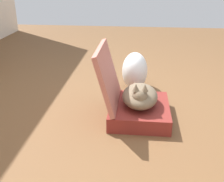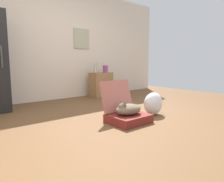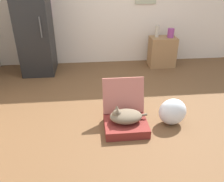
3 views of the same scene
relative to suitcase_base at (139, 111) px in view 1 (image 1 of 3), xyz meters
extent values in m
plane|color=brown|center=(0.10, 0.24, -0.06)|extent=(7.68, 7.68, 0.00)
cube|color=maroon|center=(0.00, 0.00, 0.00)|extent=(0.54, 0.48, 0.12)
cube|color=#B26356|center=(0.00, 0.25, 0.29)|extent=(0.54, 0.16, 0.47)
ellipsoid|color=brown|center=(0.00, 0.00, 0.13)|extent=(0.41, 0.28, 0.15)
sphere|color=brown|center=(-0.11, 0.00, 0.18)|extent=(0.12, 0.12, 0.12)
cone|color=brown|center=(-0.11, -0.03, 0.25)|extent=(0.05, 0.05, 0.05)
cone|color=brown|center=(-0.11, 0.03, 0.25)|extent=(0.05, 0.05, 0.05)
cylinder|color=brown|center=(0.18, 0.04, 0.10)|extent=(0.20, 0.03, 0.07)
ellipsoid|color=silver|center=(0.62, 0.06, 0.12)|extent=(0.36, 0.25, 0.37)
camera|label=1|loc=(-2.00, 0.02, 1.06)|focal=44.29mm
camera|label=2|loc=(-2.00, -2.04, 0.79)|focal=32.91mm
camera|label=3|loc=(-0.41, -2.38, 1.79)|focal=37.16mm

